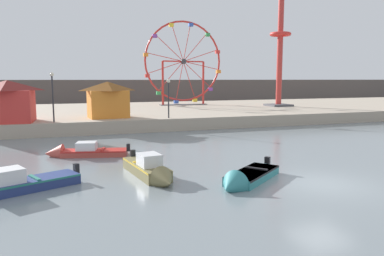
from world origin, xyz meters
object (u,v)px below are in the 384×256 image
(promenade_lamp_far, at_px, (52,90))
(carnival_booth_red_striped, at_px, (8,100))
(drop_tower_red_tower, at_px, (280,49))
(motorboat_teal_painted, at_px, (245,179))
(motorboat_olive_wood, at_px, (151,170))
(carnival_booth_orange_canopy, at_px, (108,99))
(promenade_lamp_near, at_px, (168,92))
(ferris_wheel_red_frame, at_px, (183,63))
(motorboat_faded_red, at_px, (80,152))

(promenade_lamp_far, bearing_deg, carnival_booth_red_striped, 160.39)
(drop_tower_red_tower, height_order, promenade_lamp_far, drop_tower_red_tower)
(motorboat_teal_painted, relative_size, drop_tower_red_tower, 0.27)
(motorboat_olive_wood, bearing_deg, carnival_booth_orange_canopy, 171.84)
(motorboat_teal_painted, relative_size, promenade_lamp_near, 1.22)
(ferris_wheel_red_frame, xyz_separation_m, promenade_lamp_far, (-16.00, -15.82, -2.94))
(drop_tower_red_tower, height_order, carnival_booth_orange_canopy, drop_tower_red_tower)
(ferris_wheel_red_frame, bearing_deg, carnival_booth_orange_canopy, -129.95)
(motorboat_teal_painted, xyz_separation_m, motorboat_olive_wood, (-3.61, 2.30, 0.14))
(motorboat_faded_red, relative_size, motorboat_olive_wood, 0.99)
(ferris_wheel_red_frame, relative_size, promenade_lamp_near, 3.22)
(motorboat_olive_wood, distance_m, ferris_wheel_red_frame, 33.61)
(motorboat_teal_painted, height_order, promenade_lamp_near, promenade_lamp_near)
(motorboat_olive_wood, distance_m, carnival_booth_orange_canopy, 17.41)
(motorboat_teal_painted, xyz_separation_m, ferris_wheel_red_frame, (7.95, 33.23, 6.41))
(drop_tower_red_tower, xyz_separation_m, promenade_lamp_far, (-26.79, -9.69, -4.63))
(ferris_wheel_red_frame, bearing_deg, motorboat_faded_red, -120.25)
(motorboat_teal_painted, relative_size, carnival_booth_red_striped, 0.99)
(ferris_wheel_red_frame, distance_m, promenade_lamp_far, 22.69)
(motorboat_faded_red, relative_size, carnival_booth_red_striped, 1.18)
(motorboat_teal_painted, xyz_separation_m, motorboat_faded_red, (-6.49, 8.47, 0.04))
(carnival_booth_red_striped, distance_m, carnival_booth_orange_canopy, 7.95)
(motorboat_teal_painted, relative_size, carnival_booth_orange_canopy, 1.07)
(motorboat_teal_painted, xyz_separation_m, promenade_lamp_far, (-8.05, 17.41, 3.47))
(promenade_lamp_near, bearing_deg, motorboat_olive_wood, -108.54)
(ferris_wheel_red_frame, relative_size, drop_tower_red_tower, 0.70)
(carnival_booth_orange_canopy, bearing_deg, motorboat_faded_red, -110.43)
(motorboat_faded_red, distance_m, carnival_booth_red_striped, 11.56)
(carnival_booth_red_striped, bearing_deg, motorboat_teal_painted, -55.03)
(motorboat_faded_red, xyz_separation_m, carnival_booth_orange_canopy, (2.97, 11.07, 2.51))
(promenade_lamp_near, relative_size, promenade_lamp_far, 0.86)
(motorboat_olive_wood, relative_size, ferris_wheel_red_frame, 0.46)
(motorboat_olive_wood, xyz_separation_m, promenade_lamp_far, (-4.44, 15.11, 3.33))
(carnival_booth_red_striped, relative_size, promenade_lamp_far, 1.06)
(carnival_booth_orange_canopy, distance_m, promenade_lamp_near, 5.44)
(motorboat_teal_painted, distance_m, carnival_booth_red_striped, 21.99)
(motorboat_olive_wood, bearing_deg, promenade_lamp_far, -171.49)
(drop_tower_red_tower, bearing_deg, carnival_booth_red_striped, -164.28)
(motorboat_olive_wood, bearing_deg, ferris_wheel_red_frame, 151.65)
(promenade_lamp_far, bearing_deg, motorboat_teal_painted, -65.19)
(motorboat_olive_wood, height_order, drop_tower_red_tower, drop_tower_red_tower)
(drop_tower_red_tower, bearing_deg, promenade_lamp_near, -150.94)
(carnival_booth_orange_canopy, bearing_deg, promenade_lamp_far, -160.26)
(ferris_wheel_red_frame, xyz_separation_m, drop_tower_red_tower, (10.79, -6.13, 1.69))
(motorboat_faded_red, xyz_separation_m, drop_tower_red_tower, (25.22, 18.63, 8.06))
(carnival_booth_orange_canopy, bearing_deg, drop_tower_red_tower, 13.34)
(motorboat_faded_red, xyz_separation_m, promenade_lamp_near, (7.98, 9.05, 3.12))
(motorboat_teal_painted, bearing_deg, motorboat_faded_red, -90.73)
(motorboat_teal_painted, height_order, motorboat_olive_wood, motorboat_olive_wood)
(motorboat_teal_painted, distance_m, motorboat_faded_red, 10.67)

